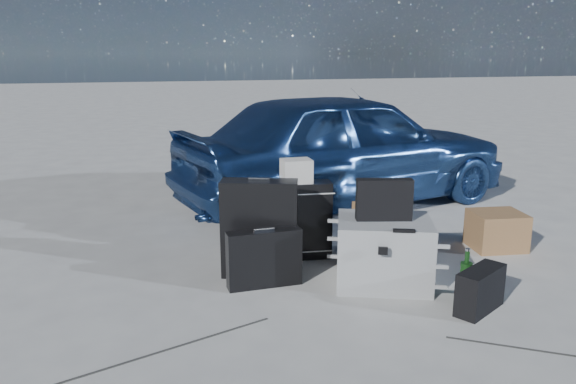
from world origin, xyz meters
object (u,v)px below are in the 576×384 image
object	(u,v)px
suitcase_right	(298,220)
green_bottle	(466,273)
car	(346,148)
suitcase_left	(260,229)
pelican_case	(384,252)
briefcase	(264,259)
duffel_bag	(275,222)
cardboard_box	(497,230)

from	to	relation	value
suitcase_right	green_bottle	distance (m)	1.31
car	green_bottle	size ratio (longest dim) A/B	11.50
suitcase_left	suitcase_right	size ratio (longest dim) A/B	1.16
pelican_case	suitcase_right	world-z (taller)	suitcase_right
briefcase	car	bearing A→B (deg)	53.15
green_bottle	pelican_case	bearing A→B (deg)	141.61
duffel_bag	briefcase	bearing A→B (deg)	-125.29
pelican_case	suitcase_left	xyz separation A→B (m)	(-0.78, 0.39, 0.12)
pelican_case	green_bottle	bearing A→B (deg)	-16.02
pelican_case	suitcase_right	size ratio (longest dim) A/B	1.05
suitcase_right	duffel_bag	size ratio (longest dim) A/B	0.76
pelican_case	duffel_bag	bearing A→B (deg)	138.50
car	cardboard_box	world-z (taller)	car
briefcase	suitcase_right	bearing A→B (deg)	49.37
duffel_bag	pelican_case	bearing A→B (deg)	-78.55
briefcase	cardboard_box	world-z (taller)	briefcase
duffel_bag	cardboard_box	distance (m)	1.81
briefcase	suitcase_left	bearing A→B (deg)	83.73
car	briefcase	size ratio (longest dim) A/B	6.98
suitcase_left	cardboard_box	bearing A→B (deg)	19.80
green_bottle	car	bearing A→B (deg)	87.01
pelican_case	duffel_bag	xyz separation A→B (m)	(-0.49, 1.00, -0.03)
car	duffel_bag	xyz separation A→B (m)	(-1.05, -1.03, -0.41)
car	duffel_bag	distance (m)	1.52
duffel_bag	green_bottle	world-z (taller)	duffel_bag
briefcase	suitcase_left	xyz separation A→B (m)	(0.02, 0.21, 0.15)
briefcase	green_bottle	xyz separation A→B (m)	(1.23, -0.53, -0.04)
suitcase_left	suitcase_right	bearing A→B (deg)	55.16
pelican_case	green_bottle	world-z (taller)	pelican_case
suitcase_left	duffel_bag	bearing A→B (deg)	84.79
briefcase	cardboard_box	size ratio (longest dim) A/B	1.26
cardboard_box	green_bottle	world-z (taller)	green_bottle
cardboard_box	green_bottle	distance (m)	1.07
car	green_bottle	bearing A→B (deg)	164.43
pelican_case	cardboard_box	size ratio (longest dim) A/B	1.56
car	cardboard_box	distance (m)	1.83
green_bottle	suitcase_left	bearing A→B (deg)	148.70
duffel_bag	cardboard_box	bearing A→B (deg)	-34.54
duffel_bag	green_bottle	xyz separation A→B (m)	(0.92, -1.34, -0.04)
suitcase_left	green_bottle	distance (m)	1.43
suitcase_right	cardboard_box	bearing A→B (deg)	-1.70
car	duffel_bag	size ratio (longest dim) A/B	4.51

